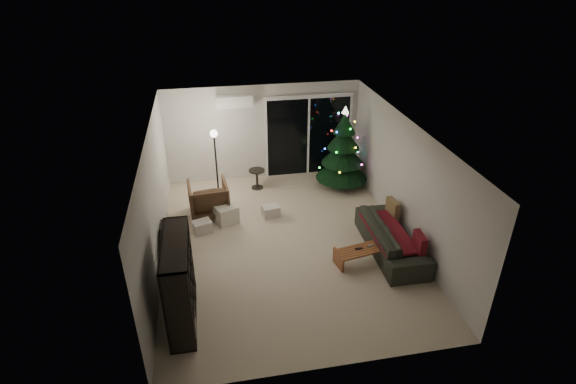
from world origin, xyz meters
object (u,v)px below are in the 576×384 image
coffee_table (365,256)px  christmas_tree (343,148)px  armchair (209,199)px  sofa (392,237)px  bookshelf (167,284)px  media_cabinet (174,248)px

coffee_table → christmas_tree: 3.42m
armchair → sofa: armchair is taller
bookshelf → christmas_tree: bearing=21.5°
bookshelf → media_cabinet: bookshelf is taller
bookshelf → sofa: bookshelf is taller
coffee_table → christmas_tree: christmas_tree is taller
media_cabinet → sofa: (4.30, -0.42, -0.02)m
media_cabinet → coffee_table: media_cabinet is taller
sofa → coffee_table: sofa is taller
media_cabinet → armchair: 1.87m
christmas_tree → coffee_table: bearing=-98.5°
sofa → coffee_table: (-0.66, -0.31, -0.14)m
armchair → christmas_tree: size_ratio=0.42×
media_cabinet → coffee_table: 3.72m
sofa → armchair: bearing=60.0°
bookshelf → christmas_tree: 5.85m
bookshelf → media_cabinet: 1.64m
bookshelf → christmas_tree: size_ratio=0.71×
bookshelf → armchair: size_ratio=1.72×
armchair → coffee_table: bearing=135.0°
armchair → media_cabinet: bearing=62.4°
armchair → sofa: size_ratio=0.41×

